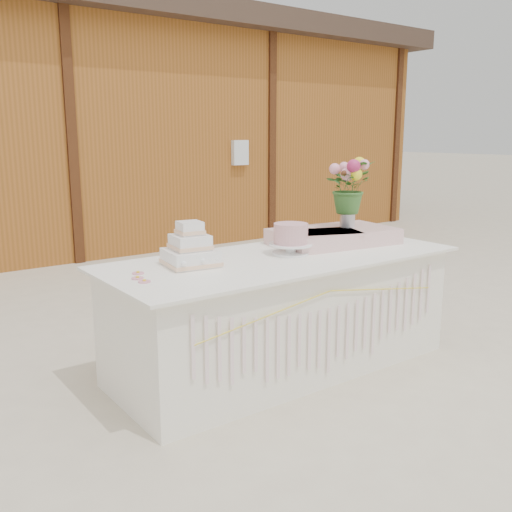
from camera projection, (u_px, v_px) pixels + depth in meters
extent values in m
plane|color=beige|center=(282.00, 366.00, 3.91)|extent=(80.00, 80.00, 0.00)
cube|color=brown|center=(26.00, 138.00, 8.32)|extent=(12.00, 4.00, 3.00)
cube|color=#3A2A20|center=(16.00, 18.00, 7.98)|extent=(12.60, 4.60, 0.30)
cube|color=white|center=(282.00, 314.00, 3.83)|extent=(2.28, 0.88, 0.75)
cube|color=white|center=(283.00, 258.00, 3.75)|extent=(2.40, 1.00, 0.02)
cube|color=white|center=(191.00, 258.00, 3.47)|extent=(0.33, 0.33, 0.10)
cube|color=#FFC9A1|center=(191.00, 262.00, 3.48)|extent=(0.34, 0.34, 0.02)
cube|color=white|center=(190.00, 242.00, 3.45)|extent=(0.23, 0.23, 0.09)
cube|color=#FFC9A1|center=(190.00, 246.00, 3.45)|extent=(0.25, 0.25, 0.02)
cube|color=white|center=(190.00, 228.00, 3.43)|extent=(0.15, 0.15, 0.08)
cube|color=#FFC9A1|center=(190.00, 232.00, 3.44)|extent=(0.17, 0.17, 0.02)
cylinder|color=white|center=(291.00, 253.00, 3.80)|extent=(0.25, 0.25, 0.02)
cylinder|color=white|center=(291.00, 249.00, 3.80)|extent=(0.07, 0.07, 0.05)
cylinder|color=white|center=(291.00, 244.00, 3.79)|extent=(0.29, 0.29, 0.01)
cylinder|color=#CA9192|center=(291.00, 233.00, 3.78)|extent=(0.23, 0.23, 0.13)
cube|color=beige|center=(333.00, 236.00, 4.16)|extent=(0.94, 0.62, 0.11)
cylinder|color=silver|center=(347.00, 217.00, 4.21)|extent=(0.11, 0.11, 0.15)
imported|color=#386B2B|center=(349.00, 181.00, 4.15)|extent=(0.38, 0.34, 0.38)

